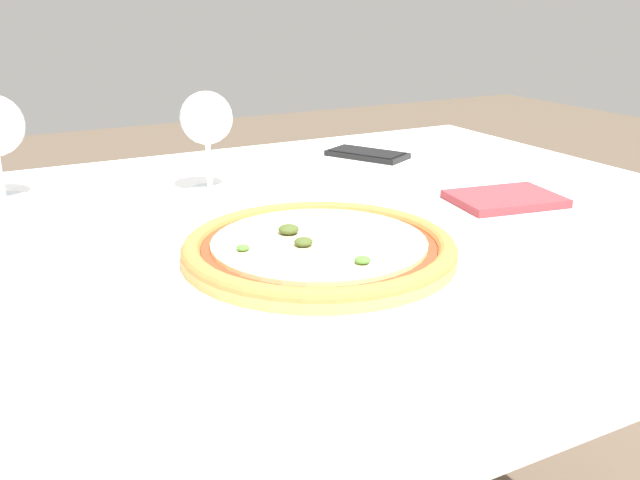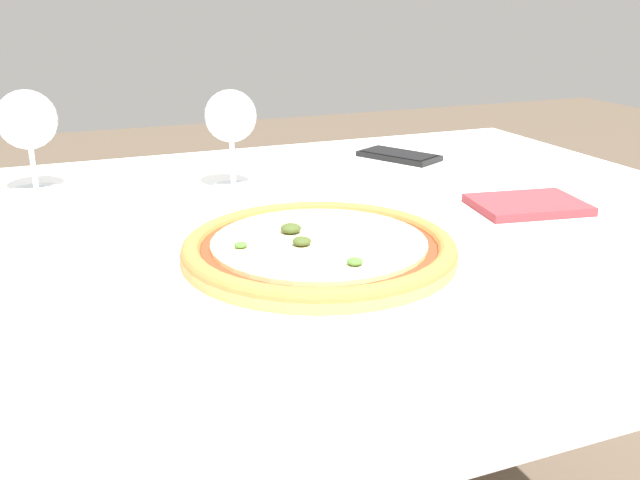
% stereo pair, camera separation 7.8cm
% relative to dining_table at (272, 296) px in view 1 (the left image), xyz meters
% --- Properties ---
extents(dining_table, '(1.34, 1.00, 0.76)m').
position_rel_dining_table_xyz_m(dining_table, '(0.00, 0.00, 0.00)').
color(dining_table, '#997047').
rests_on(dining_table, ground_plane).
extents(pizza_plate, '(0.34, 0.34, 0.04)m').
position_rel_dining_table_xyz_m(pizza_plate, '(0.00, -0.13, 0.10)').
color(pizza_plate, white).
rests_on(pizza_plate, dining_table).
extents(wine_glass_far_left, '(0.08, 0.08, 0.15)m').
position_rel_dining_table_xyz_m(wine_glass_far_left, '(-0.00, 0.22, 0.19)').
color(wine_glass_far_left, silver).
rests_on(wine_glass_far_left, dining_table).
extents(cell_phone, '(0.13, 0.16, 0.01)m').
position_rel_dining_table_xyz_m(cell_phone, '(0.33, 0.31, 0.09)').
color(cell_phone, black).
rests_on(cell_phone, dining_table).
extents(napkin_folded, '(0.17, 0.13, 0.01)m').
position_rel_dining_table_xyz_m(napkin_folded, '(0.35, -0.04, 0.09)').
color(napkin_folded, '#933338').
rests_on(napkin_folded, dining_table).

